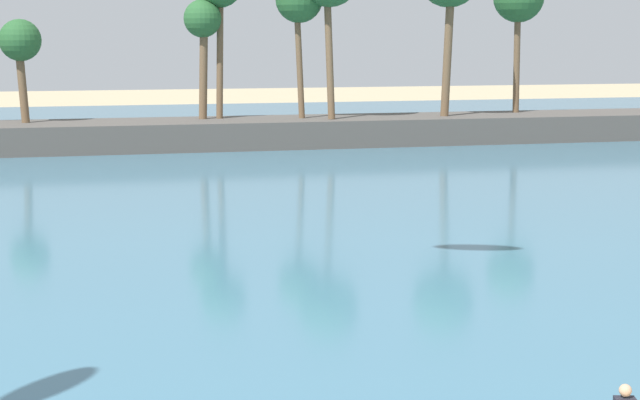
# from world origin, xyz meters

# --- Properties ---
(sea) EXTENTS (220.00, 90.70, 0.06)m
(sea) POSITION_xyz_m (0.00, 55.34, 0.03)
(sea) COLOR teal
(sea) RESTS_ON ground
(palm_headland) EXTENTS (92.85, 6.27, 13.19)m
(palm_headland) POSITION_xyz_m (1.53, 60.72, 3.93)
(palm_headland) COLOR #514C47
(palm_headland) RESTS_ON ground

